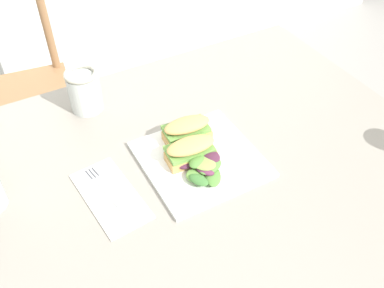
{
  "coord_description": "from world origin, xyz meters",
  "views": [
    {
      "loc": [
        -0.41,
        -0.43,
        1.45
      ],
      "look_at": [
        -0.06,
        0.2,
        0.76
      ],
      "focal_mm": 40.03,
      "sensor_mm": 36.0,
      "label": 1
    }
  ],
  "objects_px": {
    "chair_wooden_far": "(18,94)",
    "sandwich_half_front": "(191,150)",
    "dining_table": "(184,211)",
    "plate_lunch": "(200,159)",
    "fork_on_napkin": "(106,190)",
    "mason_jar_iced_tea": "(85,92)",
    "sandwich_half_back": "(187,130)"
  },
  "relations": [
    {
      "from": "plate_lunch",
      "to": "sandwich_half_back",
      "type": "xyz_separation_m",
      "value": [
        0.0,
        0.07,
        0.03
      ]
    },
    {
      "from": "plate_lunch",
      "to": "sandwich_half_front",
      "type": "bearing_deg",
      "value": 162.12
    },
    {
      "from": "dining_table",
      "to": "fork_on_napkin",
      "type": "bearing_deg",
      "value": 165.58
    },
    {
      "from": "fork_on_napkin",
      "to": "dining_table",
      "type": "bearing_deg",
      "value": -14.42
    },
    {
      "from": "fork_on_napkin",
      "to": "mason_jar_iced_tea",
      "type": "bearing_deg",
      "value": 78.54
    },
    {
      "from": "sandwich_half_back",
      "to": "fork_on_napkin",
      "type": "xyz_separation_m",
      "value": [
        -0.23,
        -0.05,
        -0.03
      ]
    },
    {
      "from": "chair_wooden_far",
      "to": "sandwich_half_front",
      "type": "height_order",
      "value": "chair_wooden_far"
    },
    {
      "from": "dining_table",
      "to": "mason_jar_iced_tea",
      "type": "distance_m",
      "value": 0.39
    },
    {
      "from": "chair_wooden_far",
      "to": "plate_lunch",
      "type": "bearing_deg",
      "value": -71.72
    },
    {
      "from": "dining_table",
      "to": "sandwich_half_front",
      "type": "height_order",
      "value": "sandwich_half_front"
    },
    {
      "from": "fork_on_napkin",
      "to": "chair_wooden_far",
      "type": "bearing_deg",
      "value": 94.74
    },
    {
      "from": "chair_wooden_far",
      "to": "dining_table",
      "type": "bearing_deg",
      "value": -75.54
    },
    {
      "from": "plate_lunch",
      "to": "mason_jar_iced_tea",
      "type": "distance_m",
      "value": 0.36
    },
    {
      "from": "chair_wooden_far",
      "to": "fork_on_napkin",
      "type": "xyz_separation_m",
      "value": [
        0.07,
        -0.88,
        0.3
      ]
    },
    {
      "from": "dining_table",
      "to": "chair_wooden_far",
      "type": "height_order",
      "value": "chair_wooden_far"
    },
    {
      "from": "chair_wooden_far",
      "to": "sandwich_half_front",
      "type": "xyz_separation_m",
      "value": [
        0.27,
        -0.89,
        0.33
      ]
    },
    {
      "from": "sandwich_half_back",
      "to": "mason_jar_iced_tea",
      "type": "distance_m",
      "value": 0.29
    },
    {
      "from": "dining_table",
      "to": "chair_wooden_far",
      "type": "relative_size",
      "value": 1.41
    },
    {
      "from": "chair_wooden_far",
      "to": "plate_lunch",
      "type": "xyz_separation_m",
      "value": [
        0.3,
        -0.9,
        0.3
      ]
    },
    {
      "from": "dining_table",
      "to": "chair_wooden_far",
      "type": "xyz_separation_m",
      "value": [
        -0.24,
        0.92,
        -0.17
      ]
    },
    {
      "from": "plate_lunch",
      "to": "sandwich_half_front",
      "type": "distance_m",
      "value": 0.04
    },
    {
      "from": "plate_lunch",
      "to": "mason_jar_iced_tea",
      "type": "xyz_separation_m",
      "value": [
        -0.16,
        0.31,
        0.05
      ]
    },
    {
      "from": "plate_lunch",
      "to": "fork_on_napkin",
      "type": "height_order",
      "value": "plate_lunch"
    },
    {
      "from": "sandwich_half_front",
      "to": "fork_on_napkin",
      "type": "xyz_separation_m",
      "value": [
        -0.2,
        0.01,
        -0.03
      ]
    },
    {
      "from": "dining_table",
      "to": "plate_lunch",
      "type": "relative_size",
      "value": 4.76
    },
    {
      "from": "chair_wooden_far",
      "to": "mason_jar_iced_tea",
      "type": "xyz_separation_m",
      "value": [
        0.13,
        -0.58,
        0.34
      ]
    },
    {
      "from": "sandwich_half_back",
      "to": "dining_table",
      "type": "bearing_deg",
      "value": -122.91
    },
    {
      "from": "plate_lunch",
      "to": "fork_on_napkin",
      "type": "xyz_separation_m",
      "value": [
        -0.22,
        0.02,
        0.0
      ]
    },
    {
      "from": "chair_wooden_far",
      "to": "sandwich_half_back",
      "type": "distance_m",
      "value": 0.94
    },
    {
      "from": "sandwich_half_back",
      "to": "chair_wooden_far",
      "type": "bearing_deg",
      "value": 110.02
    },
    {
      "from": "chair_wooden_far",
      "to": "mason_jar_iced_tea",
      "type": "height_order",
      "value": "chair_wooden_far"
    },
    {
      "from": "chair_wooden_far",
      "to": "fork_on_napkin",
      "type": "relative_size",
      "value": 4.69
    }
  ]
}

